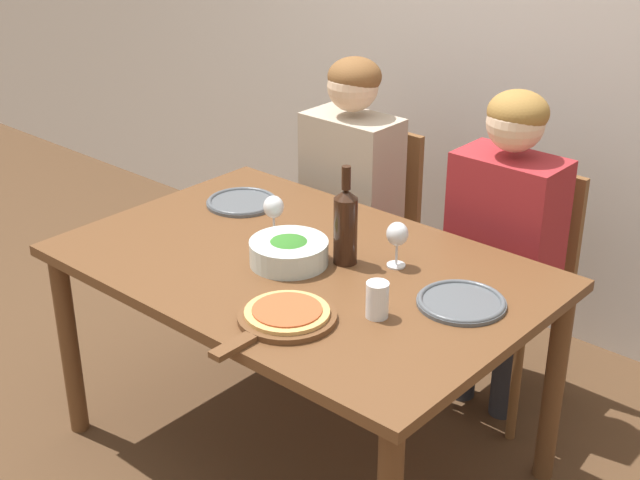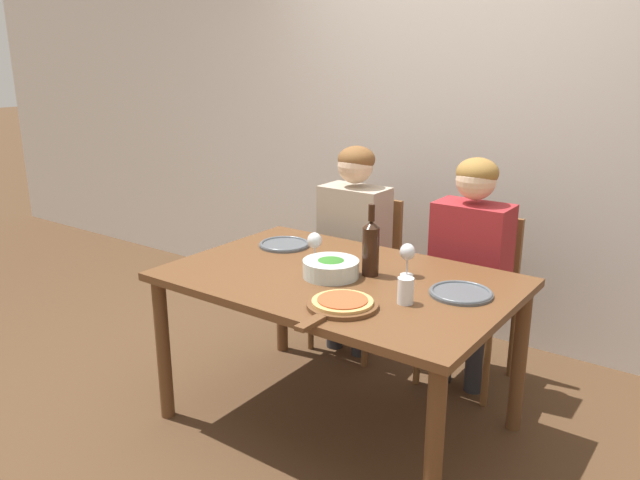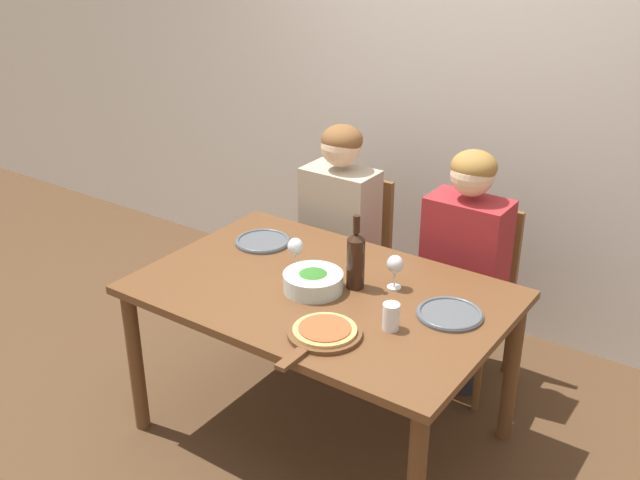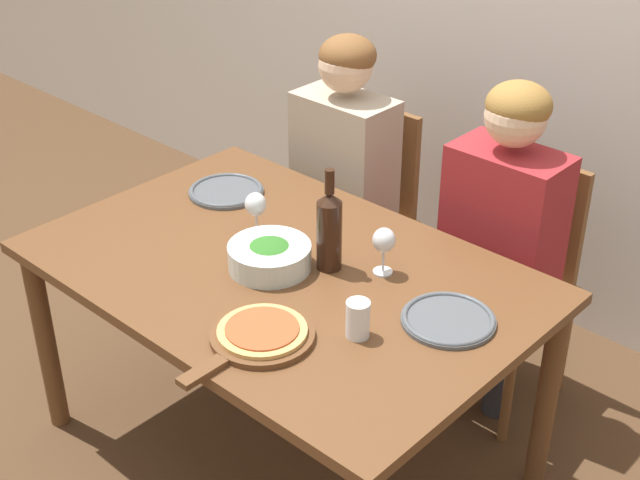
# 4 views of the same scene
# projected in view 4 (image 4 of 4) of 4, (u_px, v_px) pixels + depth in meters

# --- Properties ---
(ground_plane) EXTENTS (40.00, 40.00, 0.00)m
(ground_plane) POSITION_uv_depth(u_px,v_px,m) (287.00, 450.00, 3.08)
(ground_plane) COLOR #4C331E
(dining_table) EXTENTS (1.53, 1.01, 0.75)m
(dining_table) POSITION_uv_depth(u_px,v_px,m) (283.00, 290.00, 2.75)
(dining_table) COLOR brown
(dining_table) RESTS_ON ground
(chair_left) EXTENTS (0.42, 0.42, 0.89)m
(chair_left) POSITION_uv_depth(u_px,v_px,m) (359.00, 209.00, 3.58)
(chair_left) COLOR brown
(chair_left) RESTS_ON ground
(chair_right) EXTENTS (0.42, 0.42, 0.89)m
(chair_right) POSITION_uv_depth(u_px,v_px,m) (510.00, 273.00, 3.16)
(chair_right) COLOR brown
(chair_right) RESTS_ON ground
(person_woman) EXTENTS (0.47, 0.51, 1.22)m
(person_woman) POSITION_uv_depth(u_px,v_px,m) (341.00, 161.00, 3.38)
(person_woman) COLOR #28282D
(person_woman) RESTS_ON ground
(person_man) EXTENTS (0.47, 0.51, 1.22)m
(person_man) POSITION_uv_depth(u_px,v_px,m) (501.00, 223.00, 2.97)
(person_man) COLOR #28282D
(person_man) RESTS_ON ground
(wine_bottle) EXTENTS (0.08, 0.08, 0.33)m
(wine_bottle) POSITION_uv_depth(u_px,v_px,m) (329.00, 229.00, 2.63)
(wine_bottle) COLOR black
(wine_bottle) RESTS_ON dining_table
(broccoli_bowl) EXTENTS (0.25, 0.25, 0.08)m
(broccoli_bowl) POSITION_uv_depth(u_px,v_px,m) (270.00, 256.00, 2.68)
(broccoli_bowl) COLOR silver
(broccoli_bowl) RESTS_ON dining_table
(dinner_plate_left) EXTENTS (0.26, 0.26, 0.02)m
(dinner_plate_left) POSITION_uv_depth(u_px,v_px,m) (226.00, 191.00, 3.12)
(dinner_plate_left) COLOR #4C5156
(dinner_plate_left) RESTS_ON dining_table
(dinner_plate_right) EXTENTS (0.26, 0.26, 0.02)m
(dinner_plate_right) POSITION_uv_depth(u_px,v_px,m) (448.00, 319.00, 2.45)
(dinner_plate_right) COLOR #4C5156
(dinner_plate_right) RESTS_ON dining_table
(pizza_on_board) EXTENTS (0.28, 0.42, 0.04)m
(pizza_on_board) POSITION_uv_depth(u_px,v_px,m) (260.00, 335.00, 2.37)
(pizza_on_board) COLOR brown
(pizza_on_board) RESTS_ON dining_table
(wine_glass_left) EXTENTS (0.07, 0.07, 0.15)m
(wine_glass_left) POSITION_uv_depth(u_px,v_px,m) (256.00, 206.00, 2.82)
(wine_glass_left) COLOR silver
(wine_glass_left) RESTS_ON dining_table
(wine_glass_right) EXTENTS (0.07, 0.07, 0.15)m
(wine_glass_right) POSITION_uv_depth(u_px,v_px,m) (384.00, 242.00, 2.62)
(wine_glass_right) COLOR silver
(wine_glass_right) RESTS_ON dining_table
(water_tumbler) EXTENTS (0.07, 0.07, 0.11)m
(water_tumbler) POSITION_uv_depth(u_px,v_px,m) (358.00, 319.00, 2.37)
(water_tumbler) COLOR silver
(water_tumbler) RESTS_ON dining_table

